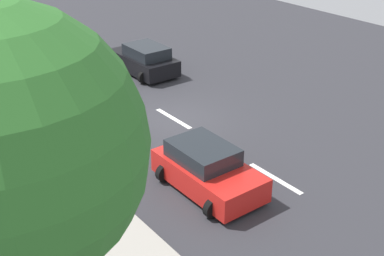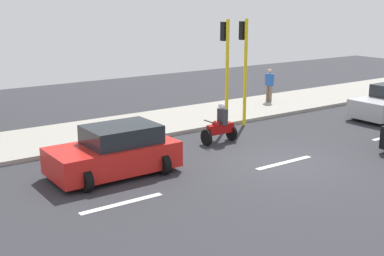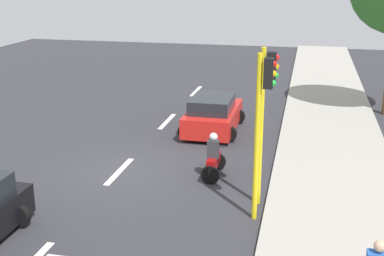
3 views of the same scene
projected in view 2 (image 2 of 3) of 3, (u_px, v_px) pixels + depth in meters
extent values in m
cube|color=#2D2D33|center=(284.00, 164.00, 16.79)|extent=(40.00, 60.00, 0.10)
cube|color=#9E998E|center=(169.00, 121.00, 22.30)|extent=(4.00, 60.00, 0.15)
cube|color=white|center=(284.00, 163.00, 16.78)|extent=(0.20, 2.40, 0.01)
cube|color=white|center=(122.00, 204.00, 13.42)|extent=(0.20, 2.40, 0.01)
cube|color=red|center=(113.00, 157.00, 15.54)|extent=(1.92, 3.87, 0.80)
cube|color=#1E2328|center=(121.00, 134.00, 15.54)|extent=(1.61, 2.17, 0.56)
cylinder|color=black|center=(86.00, 181.00, 14.21)|extent=(0.64, 0.22, 0.64)
cylinder|color=black|center=(63.00, 165.00, 15.55)|extent=(0.64, 0.22, 0.64)
cylinder|color=black|center=(163.00, 164.00, 15.64)|extent=(0.64, 0.22, 0.64)
cylinder|color=black|center=(136.00, 151.00, 16.98)|extent=(0.64, 0.22, 0.64)
cylinder|color=black|center=(359.00, 111.00, 23.07)|extent=(0.64, 0.22, 0.64)
cylinder|color=black|center=(206.00, 138.00, 18.72)|extent=(0.60, 0.10, 0.60)
cylinder|color=black|center=(231.00, 133.00, 19.39)|extent=(0.60, 0.10, 0.60)
cube|color=#990C0C|center=(220.00, 129.00, 19.02)|extent=(0.28, 1.10, 0.36)
sphere|color=#990C0C|center=(216.00, 125.00, 18.87)|extent=(0.32, 0.32, 0.32)
cylinder|color=black|center=(209.00, 122.00, 18.63)|extent=(0.55, 0.04, 0.04)
cube|color=#333338|center=(223.00, 117.00, 18.97)|extent=(0.36, 0.24, 0.60)
sphere|color=silver|center=(222.00, 106.00, 18.84)|extent=(0.26, 0.26, 0.26)
cylinder|color=#72604C|center=(270.00, 94.00, 25.95)|extent=(0.16, 0.16, 0.85)
cylinder|color=#72604C|center=(268.00, 93.00, 26.11)|extent=(0.16, 0.16, 0.85)
cube|color=#2659B2|center=(270.00, 80.00, 25.85)|extent=(0.40, 0.24, 0.60)
sphere|color=tan|center=(270.00, 71.00, 25.75)|extent=(0.22, 0.22, 0.22)
cylinder|color=yellow|center=(245.00, 73.00, 21.32)|extent=(0.14, 0.14, 4.50)
cube|color=black|center=(243.00, 31.00, 21.07)|extent=(0.24, 0.24, 0.76)
sphere|color=red|center=(241.00, 25.00, 21.10)|extent=(0.16, 0.16, 0.16)
sphere|color=#F2A50C|center=(241.00, 30.00, 21.16)|extent=(0.16, 0.16, 0.16)
sphere|color=green|center=(241.00, 36.00, 21.22)|extent=(0.16, 0.16, 0.16)
cylinder|color=yellow|center=(227.00, 75.00, 20.77)|extent=(0.14, 0.14, 4.50)
cube|color=black|center=(224.00, 31.00, 20.51)|extent=(0.24, 0.24, 0.76)
sphere|color=red|center=(223.00, 25.00, 20.55)|extent=(0.16, 0.16, 0.16)
sphere|color=#F2A50C|center=(222.00, 31.00, 20.61)|extent=(0.16, 0.16, 0.16)
sphere|color=green|center=(222.00, 37.00, 20.67)|extent=(0.16, 0.16, 0.16)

